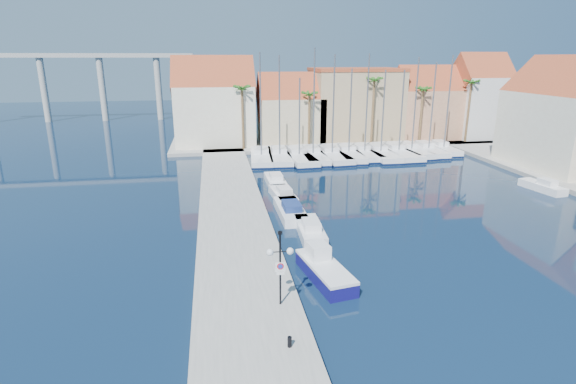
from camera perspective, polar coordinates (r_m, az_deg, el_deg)
name	(u,v)px	position (r m, az deg, el deg)	size (l,w,h in m)	color
ground	(385,280)	(29.96, 12.20, -10.90)	(260.00, 260.00, 0.00)	black
quay_west	(233,214)	(40.35, -6.98, -2.85)	(6.00, 77.00, 0.50)	gray
shore_north	(336,140)	(76.52, 6.13, 6.56)	(54.00, 16.00, 0.50)	gray
lamp_post	(280,257)	(24.48, -1.00, -8.24)	(1.49, 0.43, 4.38)	black
bollard	(290,342)	(22.46, 0.21, -18.49)	(0.21, 0.21, 0.53)	black
fishing_boat	(324,269)	(29.36, 4.60, -9.70)	(2.88, 5.95, 2.00)	#130F5B
motorboat_west_0	(310,229)	(36.04, 2.85, -4.75)	(2.13, 5.85, 1.40)	white
motorboat_west_1	(290,210)	(40.37, 0.31, -2.32)	(2.20, 6.69, 1.40)	white
motorboat_west_2	(283,195)	(44.91, -0.63, -0.33)	(2.26, 5.74, 1.40)	white
motorboat_west_3	(275,181)	(50.02, -1.61, 1.46)	(1.90, 5.84, 1.40)	white
motorboat_east_1	(543,186)	(54.98, 29.65, 0.64)	(2.40, 5.23, 1.40)	white
sailboat_0	(261,156)	(61.93, -3.40, 4.53)	(3.74, 11.05, 14.32)	white
sailboat_1	(279,156)	(62.28, -1.10, 4.61)	(3.71, 11.32, 13.93)	white
sailboat_2	(298,156)	(62.27, 1.28, 4.58)	(3.77, 12.11, 11.10)	white
sailboat_3	(312,155)	(63.09, 3.09, 4.76)	(3.45, 11.61, 14.88)	white
sailboat_4	(330,154)	(63.60, 5.42, 4.79)	(3.93, 11.93, 14.06)	white
sailboat_5	(348,153)	(64.60, 7.58, 4.89)	(3.91, 11.72, 12.23)	white
sailboat_6	(363,152)	(65.39, 9.51, 4.99)	(3.18, 10.53, 14.17)	white
sailboat_7	(379,153)	(65.67, 11.50, 4.90)	(3.38, 11.63, 12.05)	white
sailboat_8	(397,152)	(67.00, 13.63, 4.99)	(3.52, 12.06, 12.03)	white
sailboat_9	(410,150)	(68.34, 15.18, 5.13)	(3.37, 10.42, 13.71)	white
sailboat_10	(427,150)	(69.56, 17.20, 5.16)	(2.63, 9.86, 13.01)	white
sailboat_11	(442,148)	(71.17, 18.98, 5.28)	(2.69, 8.88, 13.99)	white
building_0	(214,105)	(71.87, -9.33, 10.83)	(12.30, 9.00, 13.50)	beige
building_1	(290,112)	(73.06, 0.31, 10.17)	(10.30, 8.00, 11.00)	tan
building_2	(355,104)	(76.56, 8.47, 11.02)	(14.20, 10.20, 11.50)	tan
building_3	(425,106)	(80.18, 17.01, 10.45)	(10.30, 8.00, 12.00)	tan
building_4	(478,99)	(83.61, 23.02, 10.86)	(8.30, 8.00, 14.00)	silver
building_6	(565,119)	(64.84, 31.75, 7.94)	(9.00, 14.30, 13.50)	beige
palm_0	(242,90)	(66.81, -5.87, 12.73)	(2.60, 2.60, 10.15)	brown
palm_1	(309,96)	(68.28, 2.74, 12.08)	(2.60, 2.60, 9.15)	brown
palm_2	(374,82)	(70.94, 10.91, 13.51)	(2.60, 2.60, 11.15)	brown
palm_3	(423,91)	(74.16, 16.79, 12.15)	(2.60, 2.60, 9.65)	brown
palm_4	(471,85)	(77.94, 22.27, 12.52)	(2.60, 2.60, 10.65)	brown
viaduct	(76,73)	(110.34, -25.33, 13.45)	(48.00, 2.20, 14.45)	#9E9E99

